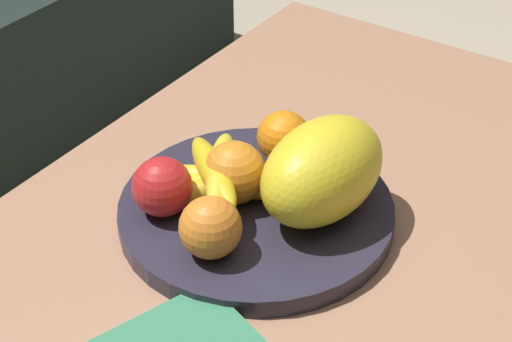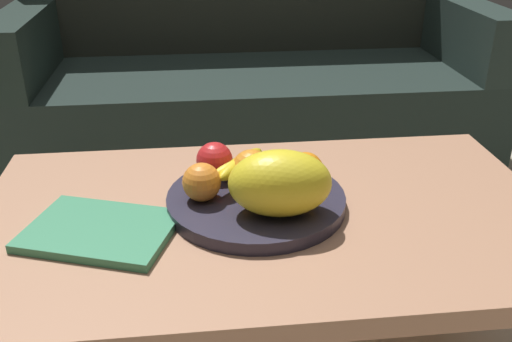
% 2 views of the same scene
% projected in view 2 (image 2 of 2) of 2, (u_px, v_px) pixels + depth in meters
% --- Properties ---
extents(coffee_table, '(1.09, 0.64, 0.43)m').
position_uv_depth(coffee_table, '(268.00, 231.00, 1.10)').
color(coffee_table, tan).
rests_on(coffee_table, ground_plane).
extents(couch, '(1.70, 0.70, 0.90)m').
position_uv_depth(couch, '(252.00, 88.00, 2.16)').
color(couch, '#1C2924').
rests_on(couch, ground_plane).
extents(fruit_bowl, '(0.34, 0.34, 0.03)m').
position_uv_depth(fruit_bowl, '(256.00, 200.00, 1.09)').
color(fruit_bowl, '#2C2839').
rests_on(fruit_bowl, coffee_table).
extents(melon_large_front, '(0.19, 0.14, 0.12)m').
position_uv_depth(melon_large_front, '(280.00, 183.00, 1.00)').
color(melon_large_front, yellow).
rests_on(melon_large_front, fruit_bowl).
extents(orange_front, '(0.08, 0.08, 0.08)m').
position_uv_depth(orange_front, '(252.00, 170.00, 1.09)').
color(orange_front, orange).
rests_on(orange_front, fruit_bowl).
extents(orange_left, '(0.07, 0.07, 0.07)m').
position_uv_depth(orange_left, '(202.00, 182.00, 1.05)').
color(orange_left, orange).
rests_on(orange_left, fruit_bowl).
extents(orange_right, '(0.07, 0.07, 0.07)m').
position_uv_depth(orange_right, '(305.00, 170.00, 1.10)').
color(orange_right, orange).
rests_on(orange_right, fruit_bowl).
extents(apple_front, '(0.07, 0.07, 0.07)m').
position_uv_depth(apple_front, '(214.00, 160.00, 1.14)').
color(apple_front, red).
rests_on(apple_front, fruit_bowl).
extents(banana_bunch, '(0.15, 0.15, 0.06)m').
position_uv_depth(banana_bunch, '(247.00, 172.00, 1.11)').
color(banana_bunch, yellow).
rests_on(banana_bunch, fruit_bowl).
extents(magazine, '(0.30, 0.25, 0.02)m').
position_uv_depth(magazine, '(100.00, 231.00, 1.00)').
color(magazine, '#3C8A60').
rests_on(magazine, coffee_table).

